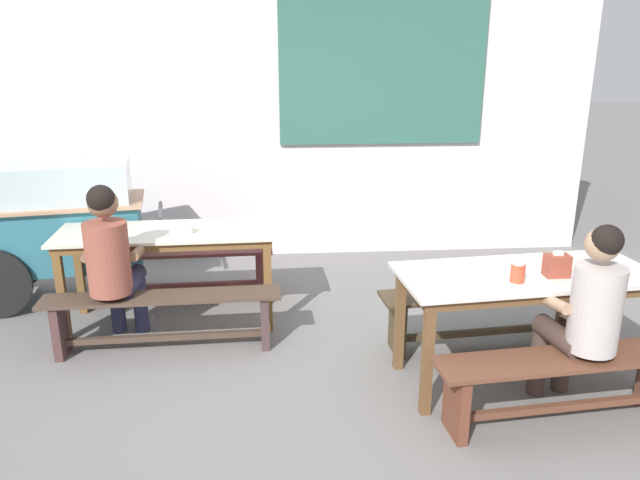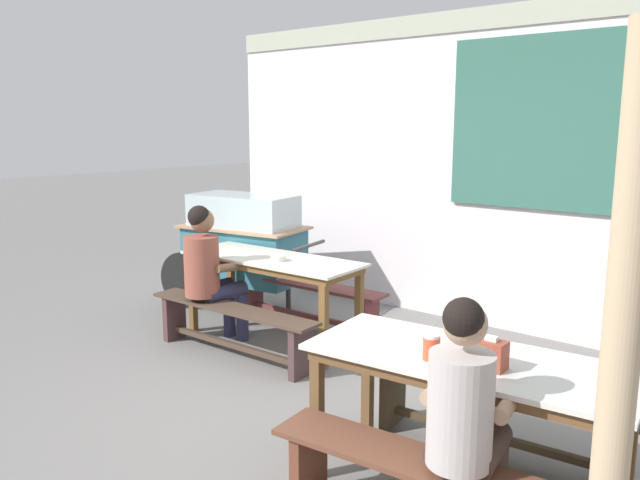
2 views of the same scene
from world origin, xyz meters
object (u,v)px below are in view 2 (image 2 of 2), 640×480
object	(u,v)px
dining_table_near	(468,371)
food_cart	(242,241)
dining_table_far	(272,266)
bench_far_back	(307,297)
person_near_front	(465,412)
soup_bowl	(278,258)
bench_near_back	(496,408)
person_left_back_turned	(209,268)
bench_far_front	(232,323)
condiment_jar	(431,347)
tissue_box	(491,354)
wooden_support_post	(617,386)

from	to	relation	value
dining_table_near	food_cart	xyz separation A→B (m)	(-3.41, 1.67, 0.02)
dining_table_far	bench_far_back	size ratio (longest dim) A/B	1.03
person_near_front	soup_bowl	size ratio (longest dim) A/B	9.24
bench_near_back	dining_table_far	bearing A→B (deg)	165.93
person_left_back_turned	soup_bowl	bearing A→B (deg)	37.44
food_cart	dining_table_far	bearing A→B (deg)	-30.27
soup_bowl	dining_table_near	bearing A→B (deg)	-24.25
dining_table_near	person_near_front	distance (m)	0.45
bench_far_back	food_cart	bearing A→B (deg)	176.20
bench_far_front	soup_bowl	distance (m)	0.68
bench_near_back	condiment_jar	xyz separation A→B (m)	(-0.08, -0.66, 0.54)
bench_far_front	person_near_front	bearing A→B (deg)	-21.13
person_near_front	dining_table_far	bearing A→B (deg)	150.03
person_left_back_turned	condiment_jar	xyz separation A→B (m)	(2.63, -0.82, 0.13)
dining_table_near	food_cart	distance (m)	3.80
dining_table_far	person_near_front	xyz separation A→B (m)	(2.63, -1.52, -0.01)
dining_table_near	tissue_box	distance (m)	0.23
wooden_support_post	condiment_jar	bearing A→B (deg)	148.26
bench_far_back	soup_bowl	xyz separation A→B (m)	(0.18, -0.58, 0.50)
food_cart	person_left_back_turned	distance (m)	1.21
dining_table_far	wooden_support_post	distance (m)	3.84
tissue_box	condiment_jar	size ratio (longest dim) A/B	1.26
bench_far_front	dining_table_near	bearing A→B (deg)	-13.86
bench_near_back	person_left_back_turned	xyz separation A→B (m)	(-2.71, 0.16, 0.42)
bench_far_back	wooden_support_post	bearing A→B (deg)	-35.62
person_near_front	wooden_support_post	size ratio (longest dim) A/B	0.55
dining_table_far	dining_table_near	size ratio (longest dim) A/B	1.01
dining_table_far	wooden_support_post	bearing A→B (deg)	-29.58
bench_near_back	soup_bowl	size ratio (longest dim) A/B	12.21
bench_near_back	person_near_front	size ratio (longest dim) A/B	1.32
person_near_front	soup_bowl	bearing A→B (deg)	149.80
bench_far_front	tissue_box	bearing A→B (deg)	-14.77
dining_table_near	tissue_box	xyz separation A→B (m)	(0.15, -0.08, 0.15)
bench_far_back	soup_bowl	bearing A→B (deg)	-73.25
food_cart	wooden_support_post	distance (m)	4.96
person_left_back_turned	tissue_box	world-z (taller)	person_left_back_turned
food_cart	bench_far_front	bearing A→B (deg)	-47.24
person_near_front	tissue_box	size ratio (longest dim) A/B	7.49
food_cart	condiment_jar	world-z (taller)	food_cart
dining_table_far	wooden_support_post	size ratio (longest dim) A/B	0.77
soup_bowl	wooden_support_post	size ratio (longest dim) A/B	0.06
bench_far_back	soup_bowl	world-z (taller)	soup_bowl
condiment_jar	soup_bowl	xyz separation A→B (m)	(-2.15, 1.18, -0.04)
bench_near_back	wooden_support_post	world-z (taller)	wooden_support_post
person_near_front	condiment_jar	bearing A→B (deg)	141.23
person_left_back_turned	soup_bowl	size ratio (longest dim) A/B	9.47
bench_near_back	tissue_box	distance (m)	0.83
dining_table_near	tissue_box	bearing A→B (deg)	-28.00
bench_far_back	dining_table_near	bearing A→B (deg)	-33.27
dining_table_near	person_left_back_turned	size ratio (longest dim) A/B	1.35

